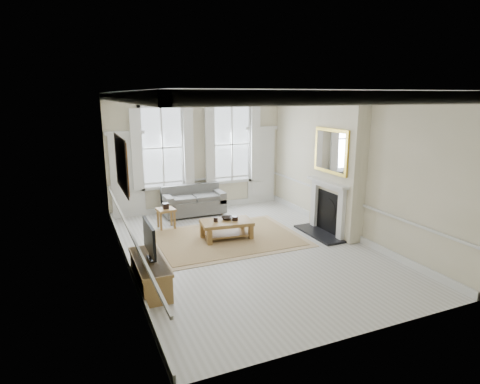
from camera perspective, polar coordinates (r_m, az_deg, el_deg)
name	(u,v)px	position (r m, az deg, el deg)	size (l,w,h in m)	color
floor	(248,249)	(8.98, 1.18, -8.16)	(7.20, 7.20, 0.00)	#B7B5AD
ceiling	(249,92)	(8.34, 1.30, 14.07)	(7.20, 7.20, 0.00)	white
back_wall	(198,153)	(11.83, -6.02, 5.60)	(5.20, 5.20, 0.00)	beige
left_wall	(122,185)	(7.82, -16.40, 0.99)	(7.20, 7.20, 0.00)	beige
right_wall	(349,166)	(9.85, 15.18, 3.59)	(7.20, 7.20, 0.00)	beige
window_left	(162,148)	(11.49, -11.00, 6.20)	(1.26, 0.20, 2.20)	#B2BCC6
window_right	(232,144)	(12.11, -1.19, 6.81)	(1.26, 0.20, 2.20)	#B2BCC6
door_left	(127,177)	(11.45, -15.73, 2.11)	(0.90, 0.08, 2.30)	silver
door_right	(261,167)	(12.63, 3.03, 3.64)	(0.90, 0.08, 2.30)	silver
painting	(121,164)	(8.05, -16.55, 3.88)	(0.05, 1.66, 1.06)	#A2671B
chimney_breast	(337,165)	(9.90, 13.67, 3.73)	(0.35, 1.70, 3.38)	beige
hearth	(319,234)	(10.07, 11.18, -5.83)	(0.55, 1.50, 0.05)	black
fireplace	(327,205)	(9.97, 12.32, -1.82)	(0.21, 1.45, 1.33)	silver
mirror	(331,151)	(9.72, 12.76, 5.69)	(0.06, 1.26, 1.06)	gold
sofa	(193,202)	(11.54, -6.69, -1.46)	(1.71, 0.83, 0.83)	#60605E
side_table	(166,213)	(10.40, -10.49, -2.91)	(0.47, 0.47, 0.52)	brown
rug	(227,238)	(9.62, -1.92, -6.59)	(3.50, 2.60, 0.02)	#987E4E
coffee_table	(226,224)	(9.50, -1.94, -4.59)	(1.26, 0.82, 0.45)	brown
ceramic_pot_a	(216,219)	(9.42, -3.48, -3.92)	(0.11, 0.11, 0.11)	black
ceramic_pot_b	(235,218)	(9.49, -0.71, -3.79)	(0.14, 0.14, 0.10)	black
bowl	(227,218)	(9.57, -1.88, -3.73)	(0.28, 0.28, 0.07)	black
tv_stand	(150,274)	(7.40, -12.66, -11.27)	(0.47, 1.46, 0.52)	brown
tv	(149,238)	(7.15, -12.75, -6.46)	(0.08, 0.90, 0.68)	black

